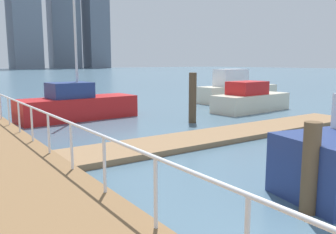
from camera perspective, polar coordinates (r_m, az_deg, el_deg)
name	(u,v)px	position (r m, az deg, el deg)	size (l,w,h in m)	color
ground_plane	(45,110)	(21.82, -19.34, 1.09)	(300.00, 300.00, 0.00)	slate
floating_dock	(229,134)	(13.47, 9.90, -2.73)	(14.18, 2.00, 0.18)	#93704C
boardwalk_railing	(31,114)	(11.31, -21.33, 0.52)	(0.06, 31.06, 1.08)	white
dock_piling_1	(310,168)	(6.97, 22.13, -7.72)	(0.31, 0.31, 1.72)	brown
dock_piling_2	(193,98)	(16.15, 4.01, 3.12)	(0.35, 0.35, 2.31)	brown
moored_boat_0	(250,100)	(20.55, 13.24, 2.77)	(5.12, 2.21, 1.71)	beige
moored_boat_4	(237,90)	(25.43, 11.09, 4.33)	(6.59, 1.69, 2.30)	beige
moored_boat_5	(77,105)	(17.73, -14.58, 1.91)	(5.85, 2.24, 7.62)	red
skyline_tower_7	(95,8)	(178.31, -11.70, 16.94)	(10.02, 10.29, 56.60)	slate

